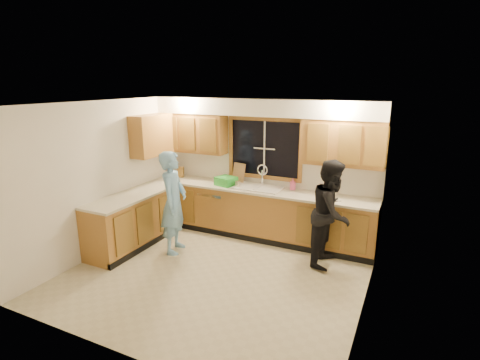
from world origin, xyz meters
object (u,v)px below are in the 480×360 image
(stove, at_px, (111,231))
(man, at_px, (174,202))
(sink, at_px, (258,191))
(bowl, at_px, (325,194))
(soap_bottle, at_px, (293,184))
(dish_crate, at_px, (226,181))
(dishwasher, at_px, (217,209))
(woman, at_px, (331,213))
(knife_block, at_px, (181,172))

(stove, height_order, man, man)
(sink, height_order, bowl, sink)
(stove, xyz_separation_m, soap_bottle, (2.39, 2.00, 0.57))
(man, bearing_deg, stove, 114.06)
(stove, height_order, dish_crate, dish_crate)
(dishwasher, height_order, woman, woman)
(dishwasher, height_order, man, man)
(knife_block, bearing_deg, sink, -23.23)
(dishwasher, bearing_deg, dish_crate, -10.89)
(woman, bearing_deg, dishwasher, 81.39)
(dishwasher, distance_m, knife_block, 1.07)
(knife_block, relative_size, soap_bottle, 1.00)
(stove, bearing_deg, dish_crate, 56.25)
(woman, bearing_deg, stove, 115.73)
(dishwasher, xyz_separation_m, knife_block, (-0.87, 0.10, 0.61))
(sink, height_order, man, man)
(dish_crate, xyz_separation_m, bowl, (1.83, 0.10, -0.05))
(sink, relative_size, dish_crate, 2.60)
(dishwasher, relative_size, stove, 0.91)
(sink, distance_m, dish_crate, 0.64)
(woman, distance_m, soap_bottle, 1.11)
(dish_crate, height_order, soap_bottle, soap_bottle)
(woman, relative_size, knife_block, 7.97)
(dishwasher, height_order, bowl, bowl)
(dish_crate, distance_m, soap_bottle, 1.23)
(soap_bottle, relative_size, bowl, 0.90)
(dishwasher, xyz_separation_m, man, (-0.16, -1.17, 0.45))
(man, bearing_deg, bowl, -76.23)
(sink, distance_m, man, 1.55)
(sink, distance_m, stove, 2.60)
(knife_block, bearing_deg, soap_bottle, -18.08)
(soap_bottle, xyz_separation_m, bowl, (0.62, -0.13, -0.08))
(knife_block, relative_size, bowl, 0.90)
(sink, xyz_separation_m, woman, (1.44, -0.51, -0.03))
(woman, relative_size, dish_crate, 5.03)
(dishwasher, xyz_separation_m, dish_crate, (0.23, -0.04, 0.59))
(dish_crate, bearing_deg, stove, -123.75)
(knife_block, distance_m, soap_bottle, 2.31)
(sink, bearing_deg, knife_block, 177.28)
(stove, xyz_separation_m, woman, (3.24, 1.31, 0.38))
(dishwasher, bearing_deg, knife_block, 173.68)
(sink, height_order, stove, sink)
(soap_bottle, bearing_deg, dishwasher, -172.32)
(knife_block, distance_m, dish_crate, 1.11)
(stove, bearing_deg, woman, 22.12)
(sink, bearing_deg, woman, -19.56)
(sink, xyz_separation_m, dishwasher, (-0.85, -0.01, -0.45))
(man, relative_size, bowl, 7.39)
(dishwasher, distance_m, dish_crate, 0.63)
(woman, height_order, knife_block, woman)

